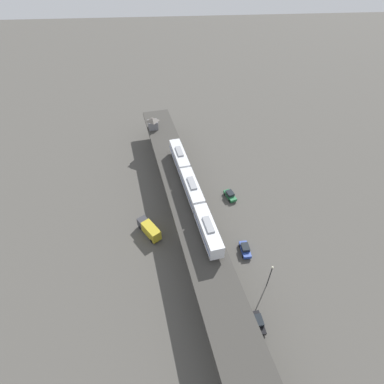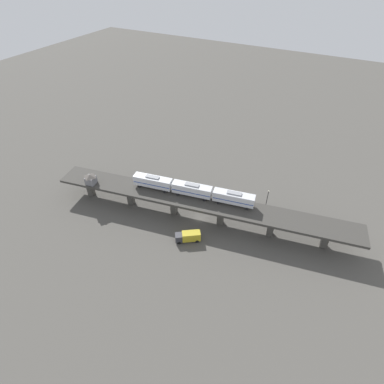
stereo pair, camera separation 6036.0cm
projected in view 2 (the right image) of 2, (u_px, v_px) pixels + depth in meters
ground_plane at (200, 218)px, 93.62m from camera, size 400.00×400.00×0.00m
elevated_viaduct at (200, 203)px, 89.54m from camera, size 24.59×92.03×7.42m
subway_train at (192, 189)px, 88.90m from camera, size 9.35×37.11×4.45m
signal_hut at (90, 179)px, 94.04m from camera, size 3.74×3.74×3.40m
street_car_black at (287, 220)px, 91.70m from camera, size 2.27×4.55×1.89m
street_car_green at (190, 186)px, 104.24m from camera, size 3.09×4.74×1.89m
street_car_blue at (238, 201)px, 98.26m from camera, size 2.16×4.50×1.89m
delivery_truck at (188, 236)px, 85.59m from camera, size 5.91×7.22×3.20m
street_lamp at (267, 197)px, 95.01m from camera, size 0.44×0.44×6.94m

